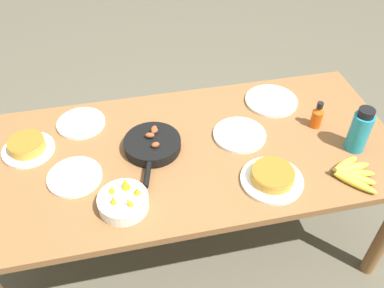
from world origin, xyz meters
name	(u,v)px	position (x,y,z in m)	size (l,w,h in m)	color
ground_plane	(192,239)	(0.00, 0.00, 0.00)	(14.00, 14.00, 0.00)	#565142
dining_table	(192,162)	(0.00, 0.00, 0.62)	(1.85, 0.87, 0.71)	brown
banana_bunch	(351,173)	(0.60, -0.30, 0.72)	(0.19, 0.23, 0.04)	yellow
skillet	(152,145)	(-0.17, 0.03, 0.73)	(0.25, 0.37, 0.08)	black
frittata_plate_center	(27,147)	(-0.71, 0.14, 0.73)	(0.22, 0.22, 0.06)	silver
frittata_plate_side	(272,177)	(0.28, -0.26, 0.73)	(0.26, 0.26, 0.06)	silver
empty_plate_near_front	(271,101)	(0.46, 0.25, 0.71)	(0.26, 0.26, 0.02)	silver
empty_plate_far_left	(75,177)	(-0.51, -0.07, 0.71)	(0.22, 0.22, 0.02)	silver
empty_plate_far_right	(239,135)	(0.23, 0.04, 0.71)	(0.24, 0.24, 0.02)	silver
empty_plate_mid_edge	(81,123)	(-0.48, 0.27, 0.71)	(0.22, 0.22, 0.02)	silver
fruit_bowl_mango	(124,201)	(-0.32, -0.26, 0.74)	(0.19, 0.19, 0.11)	silver
water_bottle	(360,130)	(0.70, -0.14, 0.81)	(0.09, 0.09, 0.21)	teal
hot_sauce_bottle	(317,116)	(0.60, 0.03, 0.77)	(0.05, 0.05, 0.14)	#C64C0F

